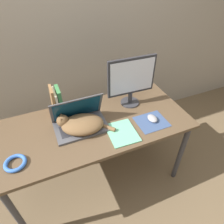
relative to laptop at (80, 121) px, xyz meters
name	(u,v)px	position (x,y,z in m)	size (l,w,h in m)	color
ground_plane	(112,207)	(0.11, -0.35, -0.77)	(12.00, 12.00, 0.00)	brown
wall_back	(62,19)	(0.11, 0.77, 0.53)	(8.00, 0.05, 2.60)	#9E9384
desk	(96,130)	(0.11, -0.02, -0.12)	(1.49, 0.67, 0.73)	brown
laptop	(80,121)	(0.00, 0.00, 0.00)	(0.39, 0.25, 0.25)	#4C4C51
cat	(81,124)	(0.00, -0.04, 0.01)	(0.40, 0.29, 0.13)	brown
external_monitor	(131,80)	(0.48, 0.11, 0.19)	(0.41, 0.16, 0.42)	#333338
mousepad	(152,122)	(0.53, -0.17, -0.05)	(0.24, 0.21, 0.00)	#384C75
computer_mouse	(152,118)	(0.54, -0.16, -0.03)	(0.07, 0.10, 0.03)	#99999E
book_row	(57,101)	(-0.12, 0.23, 0.06)	(0.08, 0.16, 0.24)	olive
cable_coil	(15,163)	(-0.48, -0.18, -0.03)	(0.14, 0.14, 0.03)	blue
notepad	(122,133)	(0.26, -0.19, -0.04)	(0.22, 0.26, 0.01)	#6BBC93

